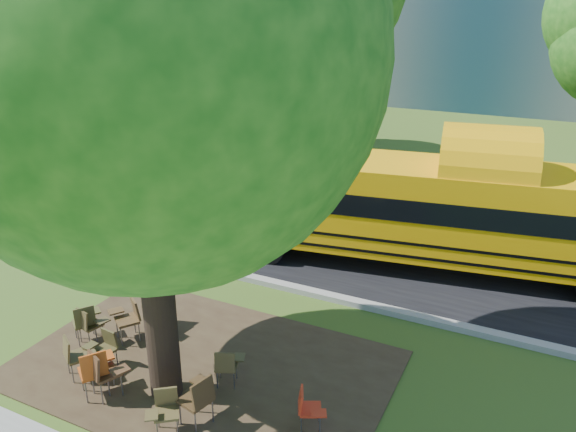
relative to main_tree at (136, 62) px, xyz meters
The scene contains 27 objects.
ground 5.99m from the main_tree, 120.96° to the left, with size 160.00×160.00×0.00m, color #385219.
dirt_patch 5.82m from the main_tree, 79.78° to the left, with size 7.00×4.50×0.03m, color #382819.
asphalt_road 10.21m from the main_tree, 95.70° to the left, with size 80.00×8.00×0.04m, color black.
kerb_near 7.24m from the main_tree, 100.79° to the left, with size 80.00×0.25×0.14m, color gray.
kerb_far 13.76m from the main_tree, 93.84° to the left, with size 80.00×0.25×0.14m, color gray.
bg_tree_0 19.33m from the main_tree, 131.72° to the left, with size 5.20×5.20×7.18m.
bg_tree_1 26.52m from the main_tree, 141.80° to the left, with size 6.00×6.00×8.40m.
bg_tree_2 18.42m from the main_tree, 108.55° to the left, with size 4.80×4.80×6.62m.
main_tree is the anchor object (origin of this frame).
school_bus 9.39m from the main_tree, 61.25° to the left, with size 11.50×4.11×2.76m.
chair_0 5.77m from the main_tree, 166.86° to the left, with size 0.63×0.49×0.83m.
chair_1 5.52m from the main_tree, 167.44° to the right, with size 0.73×0.58×0.87m.
chair_2 5.30m from the main_tree, 149.42° to the right, with size 0.65×0.82×0.97m.
chair_3 5.49m from the main_tree, behind, with size 0.55×0.46×0.78m.
chair_4 5.29m from the main_tree, 145.94° to the right, with size 0.77×0.61×0.95m.
chair_5 5.36m from the main_tree, 52.62° to the right, with size 0.54×0.68×0.81m.
chair_6 5.29m from the main_tree, 22.59° to the right, with size 0.57×0.73×0.96m.
chair_7 5.92m from the main_tree, ahead, with size 0.61×0.52×0.77m.
chair_8 5.79m from the main_tree, 166.74° to the left, with size 0.59×0.75×0.88m.
chair_9 5.57m from the main_tree, 148.55° to the left, with size 0.79×0.63×0.93m.
chair_10 5.63m from the main_tree, 133.19° to the left, with size 0.56×0.69×0.95m.
chair_11 5.39m from the main_tree, 35.06° to the left, with size 0.54×0.62×0.79m.
black_car 9.53m from the main_tree, 128.56° to the left, with size 1.61×4.00×1.36m, color black.
bg_car_silver 19.89m from the main_tree, 141.81° to the left, with size 1.50×4.30×1.42m, color #97969B.
bg_car_red 13.68m from the main_tree, 126.61° to the left, with size 2.39×5.18×1.44m, color #581A0F.
pedestrian_a 22.49m from the main_tree, 135.28° to the left, with size 0.71×0.46×1.94m, color navy.
pedestrian_b 26.10m from the main_tree, 144.91° to the left, with size 0.79×0.62×1.63m, color brown.
Camera 1 is at (6.41, -7.86, 6.61)m, focal length 35.00 mm.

